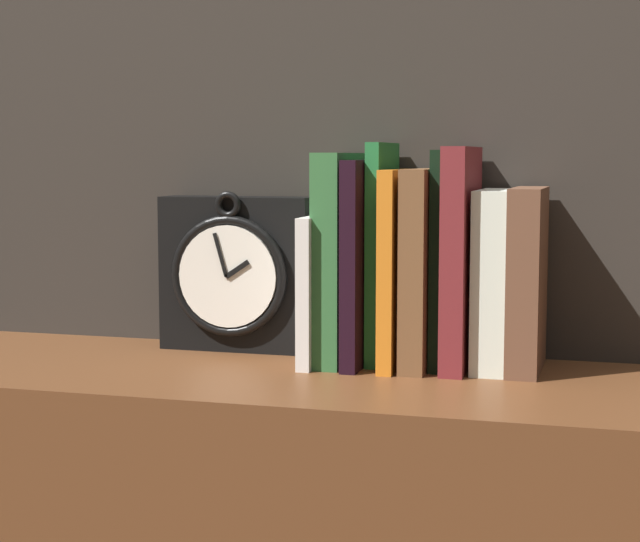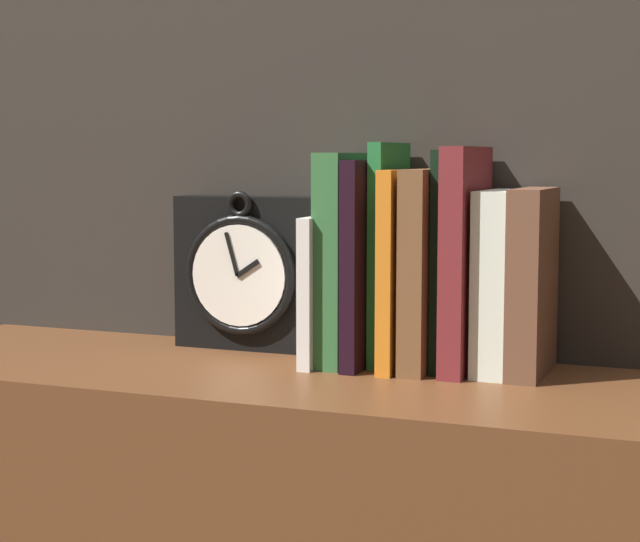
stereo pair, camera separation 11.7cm
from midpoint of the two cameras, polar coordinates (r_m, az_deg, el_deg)
name	(u,v)px [view 2 (the right image)]	position (r m, az deg, el deg)	size (l,w,h in m)	color
clock	(250,273)	(1.34, -1.26, -0.10)	(0.19, 0.07, 0.20)	black
book_slot0_white	(327,289)	(1.26, 3.06, -0.96)	(0.02, 0.15, 0.17)	silver
book_slot1_green	(348,258)	(1.25, 4.19, 0.67)	(0.03, 0.14, 0.25)	#306835
book_slot2_black	(369,263)	(1.24, 5.33, 0.42)	(0.02, 0.15, 0.24)	black
book_slot3_green	(389,254)	(1.25, 6.39, 0.92)	(0.02, 0.11, 0.26)	#206E34
book_slot4_orange	(403,269)	(1.23, 7.18, 0.10)	(0.02, 0.14, 0.23)	orange
book_slot5_brown	(427,269)	(1.22, 8.48, 0.08)	(0.03, 0.14, 0.23)	brown
book_slot6_black	(449,260)	(1.23, 9.64, 0.58)	(0.01, 0.12, 0.25)	black
book_slot7_maroon	(466,260)	(1.21, 10.53, 0.58)	(0.03, 0.14, 0.25)	maroon
book_slot8_white	(500,282)	(1.22, 12.30, -0.58)	(0.04, 0.12, 0.20)	silver
book_slot9_brown	(532,282)	(1.21, 14.02, -0.60)	(0.04, 0.13, 0.21)	brown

